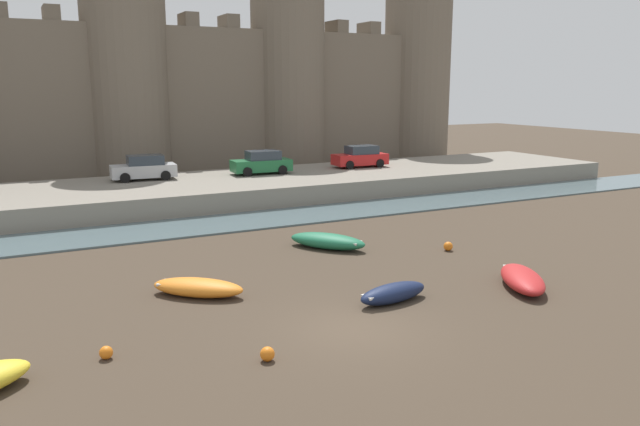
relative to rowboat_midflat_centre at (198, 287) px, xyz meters
name	(u,v)px	position (x,y,z in m)	size (l,w,h in m)	color
ground_plane	(352,329)	(3.38, -5.20, -0.33)	(160.00, 160.00, 0.00)	#423528
water_channel	(202,226)	(3.38, 10.87, -0.28)	(80.00, 4.50, 0.10)	slate
quay_road	(168,194)	(3.38, 18.12, 0.33)	(66.88, 10.00, 1.33)	gray
castle	(127,77)	(3.37, 29.82, 7.70)	(61.99, 7.12, 20.85)	#706354
rowboat_midflat_centre	(198,287)	(0.00, 0.00, 0.00)	(3.39, 3.15, 0.63)	orange
rowboat_near_channel_left	(522,279)	(11.00, -4.62, 0.02)	(2.92, 3.67, 0.68)	red
rowboat_midflat_right	(327,241)	(7.22, 3.75, 0.04)	(3.29, 3.78, 0.71)	#1E6B47
rowboat_foreground_right	(393,293)	(5.85, -3.75, 0.02)	(2.92, 1.28, 0.66)	#141E3D
mooring_buoy_off_centre	(267,354)	(0.15, -6.13, -0.13)	(0.41, 0.41, 0.41)	orange
mooring_buoy_near_channel	(448,246)	(11.94, 0.87, -0.12)	(0.42, 0.42, 0.42)	orange
mooring_buoy_near_shore	(106,353)	(-3.76, -3.98, -0.15)	(0.37, 0.37, 0.37)	orange
car_quay_east	(262,163)	(10.32, 19.43, 1.77)	(4.19, 2.06, 1.62)	#1E6638
car_quay_centre_west	(144,168)	(2.40, 20.33, 1.77)	(4.19, 2.06, 1.62)	#B2B5B7
car_quay_centre_east	(360,157)	(18.35, 19.49, 1.77)	(4.19, 2.06, 1.62)	red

